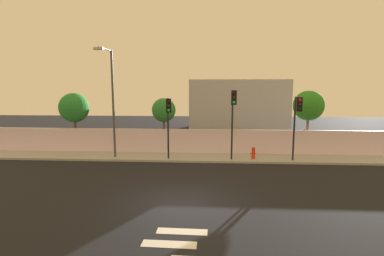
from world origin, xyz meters
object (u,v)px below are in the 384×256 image
object	(u,v)px
traffic_light_right	(297,115)
fire_hydrant	(253,152)
street_lamp_curbside	(111,96)
roadside_tree_leftmost	(74,108)
traffic_light_center	(168,115)
roadside_tree_midleft	(164,110)
traffic_light_left	(233,110)
roadside_tree_midright	(309,106)

from	to	relation	value
traffic_light_right	fire_hydrant	distance (m)	3.87
street_lamp_curbside	roadside_tree_leftmost	distance (m)	5.16
traffic_light_center	roadside_tree_midleft	world-z (taller)	traffic_light_center
fire_hydrant	roadside_tree_midleft	world-z (taller)	roadside_tree_midleft
traffic_light_left	fire_hydrant	world-z (taller)	traffic_light_left
roadside_tree_leftmost	roadside_tree_midright	bearing A→B (deg)	0.00
roadside_tree_midleft	traffic_light_right	bearing A→B (deg)	-21.05
traffic_light_right	street_lamp_curbside	distance (m)	12.48
street_lamp_curbside	roadside_tree_midleft	distance (m)	4.47
traffic_light_right	street_lamp_curbside	size ratio (longest dim) A/B	0.58
street_lamp_curbside	roadside_tree_leftmost	bearing A→B (deg)	144.62
fire_hydrant	traffic_light_center	bearing A→B (deg)	-171.32
traffic_light_right	roadside_tree_leftmost	size ratio (longest dim) A/B	0.93
street_lamp_curbside	roadside_tree_midright	size ratio (longest dim) A/B	1.53
traffic_light_right	fire_hydrant	bearing A→B (deg)	160.16
roadside_tree_leftmost	roadside_tree_midleft	world-z (taller)	roadside_tree_leftmost
fire_hydrant	roadside_tree_leftmost	bearing A→B (deg)	169.32
street_lamp_curbside	roadside_tree_midleft	xyz separation A→B (m)	(3.16, 2.92, -1.22)
traffic_light_left	traffic_light_right	xyz separation A→B (m)	(4.11, 0.06, -0.29)
traffic_light_left	roadside_tree_leftmost	world-z (taller)	traffic_light_left
roadside_tree_leftmost	roadside_tree_midright	distance (m)	18.43
traffic_light_right	roadside_tree_midleft	bearing A→B (deg)	158.95
traffic_light_left	fire_hydrant	distance (m)	3.54
traffic_light_center	roadside_tree_midright	world-z (taller)	roadside_tree_midright
traffic_light_right	fire_hydrant	xyz separation A→B (m)	(-2.57, 0.93, -2.74)
traffic_light_center	roadside_tree_midleft	distance (m)	3.62
street_lamp_curbside	roadside_tree_leftmost	size ratio (longest dim) A/B	1.60
traffic_light_center	roadside_tree_midright	bearing A→B (deg)	18.87
traffic_light_left	fire_hydrant	size ratio (longest dim) A/B	5.65
street_lamp_curbside	traffic_light_center	bearing A→B (deg)	-8.44
roadside_tree_leftmost	traffic_light_left	bearing A→B (deg)	-16.26
roadside_tree_midleft	traffic_light_center	bearing A→B (deg)	-76.12
traffic_light_center	roadside_tree_leftmost	size ratio (longest dim) A/B	0.90
roadside_tree_leftmost	roadside_tree_midleft	xyz separation A→B (m)	(7.27, 0.00, -0.15)
street_lamp_curbside	traffic_light_left	bearing A→B (deg)	-4.80
traffic_light_right	street_lamp_curbside	world-z (taller)	street_lamp_curbside
roadside_tree_midright	roadside_tree_leftmost	bearing A→B (deg)	-180.00
traffic_light_left	roadside_tree_midleft	xyz separation A→B (m)	(-5.13, 3.62, -0.31)
traffic_light_left	roadside_tree_midleft	size ratio (longest dim) A/B	1.11
traffic_light_center	street_lamp_curbside	world-z (taller)	street_lamp_curbside
fire_hydrant	roadside_tree_midright	size ratio (longest dim) A/B	0.17
roadside_tree_leftmost	roadside_tree_midleft	size ratio (longest dim) A/B	1.09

